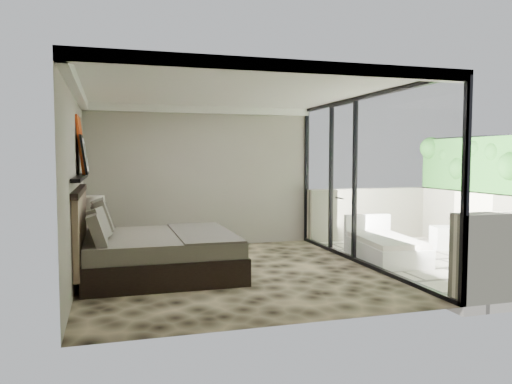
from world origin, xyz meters
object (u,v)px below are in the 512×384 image
object	(u,v)px
ottoman	(444,238)
lounger	(384,247)
bed	(153,251)
table_lamp	(95,208)
nightstand	(99,247)

from	to	relation	value
ottoman	lounger	size ratio (longest dim) A/B	0.24
bed	table_lamp	world-z (taller)	bed
bed	nightstand	world-z (taller)	bed
table_lamp	lounger	distance (m)	5.08
ottoman	lounger	world-z (taller)	lounger
bed	lounger	bearing A→B (deg)	1.37
nightstand	bed	bearing A→B (deg)	-37.50
bed	ottoman	size ratio (longest dim) A/B	5.21
bed	nightstand	size ratio (longest dim) A/B	5.05
table_lamp	bed	bearing A→B (deg)	-57.70
bed	ottoman	distance (m)	5.65
table_lamp	lounger	world-z (taller)	table_lamp
nightstand	lounger	world-z (taller)	lounger
bed	table_lamp	distance (m)	1.72
bed	ottoman	xyz separation A→B (m)	(5.62, 0.59, -0.15)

